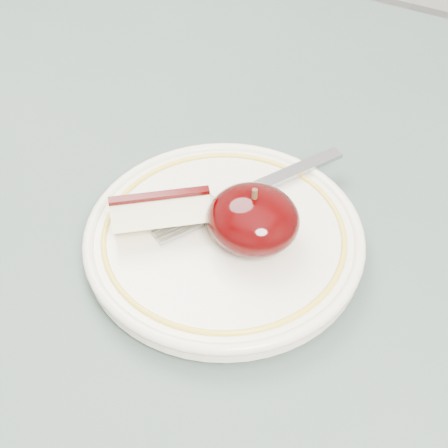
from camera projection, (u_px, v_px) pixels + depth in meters
The scene contains 5 objects.
table at pixel (204, 306), 0.56m from camera, with size 0.90×0.90×0.75m.
plate at pixel (224, 237), 0.48m from camera, with size 0.22×0.22×0.02m.
apple_half at pixel (253, 219), 0.46m from camera, with size 0.07×0.07×0.05m.
apple_wedge at pixel (161, 212), 0.47m from camera, with size 0.08×0.07×0.04m.
fork at pixel (246, 192), 0.50m from camera, with size 0.10×0.17×0.00m.
Camera 1 is at (0.18, -0.28, 1.12)m, focal length 50.00 mm.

